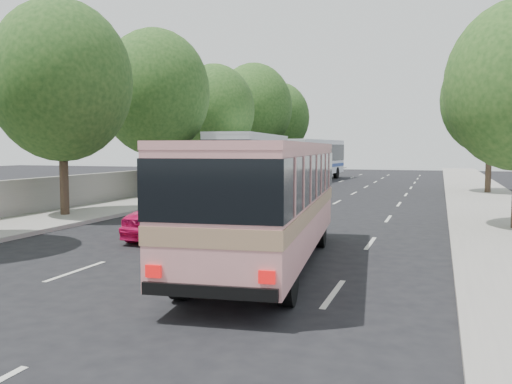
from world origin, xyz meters
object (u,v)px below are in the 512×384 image
at_px(white_pickup, 212,190).
at_px(tour_coach_front, 251,158).
at_px(pink_taxi, 178,211).
at_px(tour_coach_rear, 313,156).
at_px(pink_bus, 267,190).

bearing_deg(white_pickup, tour_coach_front, 91.87).
bearing_deg(pink_taxi, tour_coach_rear, 91.88).
height_order(white_pickup, tour_coach_front, tour_coach_front).
bearing_deg(tour_coach_front, white_pickup, -91.98).
relative_size(pink_bus, tour_coach_rear, 0.80).
height_order(pink_bus, tour_coach_rear, tour_coach_rear).
bearing_deg(white_pickup, pink_bus, -63.62).
bearing_deg(white_pickup, tour_coach_rear, 87.28).
height_order(pink_bus, pink_taxi, pink_bus).
distance_m(pink_bus, tour_coach_front, 21.04).
distance_m(pink_bus, white_pickup, 13.76).
relative_size(pink_taxi, tour_coach_front, 0.39).
distance_m(pink_bus, pink_taxi, 5.50).
bearing_deg(tour_coach_front, pink_bus, -76.28).
xyz_separation_m(white_pickup, tour_coach_front, (-0.62, 7.74, 1.41)).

